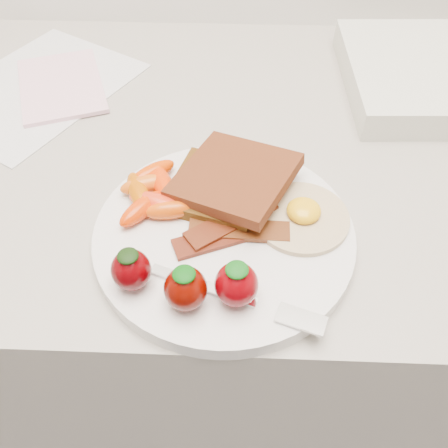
{
  "coord_description": "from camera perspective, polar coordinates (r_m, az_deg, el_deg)",
  "views": [
    {
      "loc": [
        -0.0,
        1.2,
        1.31
      ],
      "look_at": [
        -0.02,
        1.53,
        0.93
      ],
      "focal_mm": 40.0,
      "sensor_mm": 36.0,
      "label": 1
    }
  ],
  "objects": [
    {
      "name": "paper_sheet",
      "position": [
        0.78,
        -20.67,
        14.3
      ],
      "size": [
        0.31,
        0.34,
        0.0
      ],
      "primitive_type": "cube",
      "rotation": [
        0.0,
        0.0,
        -0.53
      ],
      "color": "silver",
      "rests_on": "counter"
    },
    {
      "name": "notepad",
      "position": [
        0.77,
        -18.12,
        14.83
      ],
      "size": [
        0.16,
        0.19,
        0.01
      ],
      "primitive_type": "cube",
      "rotation": [
        0.0,
        0.0,
        0.35
      ],
      "color": "#EEB5C6",
      "rests_on": "paper_sheet"
    },
    {
      "name": "bacon_strips",
      "position": [
        0.51,
        0.84,
        -0.6
      ],
      "size": [
        0.12,
        0.09,
        0.01
      ],
      "color": "#440808",
      "rests_on": "plate"
    },
    {
      "name": "counter",
      "position": [
        1.0,
        1.36,
        -10.8
      ],
      "size": [
        2.0,
        0.6,
        0.9
      ],
      "primitive_type": "cube",
      "color": "gray",
      "rests_on": "ground"
    },
    {
      "name": "toast_lower",
      "position": [
        0.54,
        -0.77,
        4.04
      ],
      "size": [
        0.12,
        0.12,
        0.01
      ],
      "primitive_type": "cube",
      "rotation": [
        0.0,
        0.0,
        -0.29
      ],
      "color": "#321805",
      "rests_on": "plate"
    },
    {
      "name": "toast_upper",
      "position": [
        0.54,
        1.21,
        5.4
      ],
      "size": [
        0.15,
        0.15,
        0.03
      ],
      "primitive_type": "cube",
      "rotation": [
        0.0,
        -0.1,
        -0.46
      ],
      "color": "black",
      "rests_on": "toast_lower"
    },
    {
      "name": "fork",
      "position": [
        0.46,
        2.59,
        -8.7
      ],
      "size": [
        0.17,
        0.07,
        0.0
      ],
      "color": "white",
      "rests_on": "plate"
    },
    {
      "name": "fried_egg",
      "position": [
        0.53,
        8.89,
        0.96
      ],
      "size": [
        0.11,
        0.11,
        0.02
      ],
      "color": "beige",
      "rests_on": "plate"
    },
    {
      "name": "strawberries",
      "position": [
        0.45,
        -4.25,
        -6.52
      ],
      "size": [
        0.14,
        0.06,
        0.05
      ],
      "color": "#4C0003",
      "rests_on": "plate"
    },
    {
      "name": "plate",
      "position": [
        0.52,
        -0.0,
        -1.37
      ],
      "size": [
        0.27,
        0.27,
        0.02
      ],
      "primitive_type": "cylinder",
      "color": "silver",
      "rests_on": "counter"
    },
    {
      "name": "baby_carrots",
      "position": [
        0.54,
        -8.24,
        3.54
      ],
      "size": [
        0.09,
        0.11,
        0.02
      ],
      "color": "#DB5C10",
      "rests_on": "plate"
    }
  ]
}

